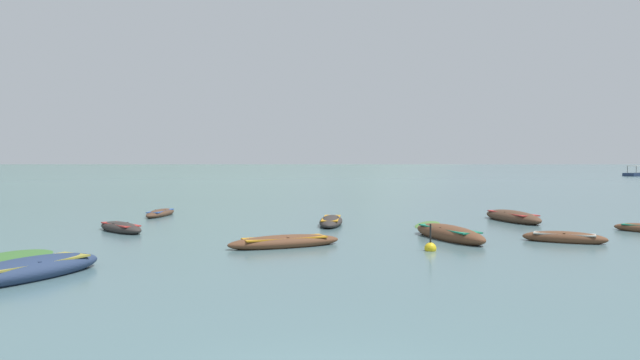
{
  "coord_description": "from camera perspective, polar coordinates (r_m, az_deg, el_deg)",
  "views": [
    {
      "loc": [
        -0.22,
        -6.51,
        3.03
      ],
      "look_at": [
        0.06,
        58.11,
        0.99
      ],
      "focal_mm": 31.05,
      "sensor_mm": 36.0,
      "label": 1
    }
  ],
  "objects": [
    {
      "name": "rowboat_2",
      "position": [
        20.04,
        -3.9,
        -6.4
      ],
      "size": [
        4.31,
        2.7,
        0.53
      ],
      "color": "brown",
      "rests_on": "ground"
    },
    {
      "name": "rowboat_7",
      "position": [
        32.71,
        -16.37,
        -3.31
      ],
      "size": [
        1.2,
        3.7,
        0.48
      ],
      "color": "#4C3323",
      "rests_on": "ground"
    },
    {
      "name": "mountain_1",
      "position": [
        1764.24,
        -13.48,
        7.04
      ],
      "size": [
        1421.5,
        1421.5,
        330.93
      ],
      "primitive_type": "cone",
      "color": "#56665B",
      "rests_on": "ground"
    },
    {
      "name": "rowboat_1",
      "position": [
        30.26,
        18.97,
        -3.61
      ],
      "size": [
        2.34,
        4.78,
        0.7
      ],
      "color": "#4C3323",
      "rests_on": "ground"
    },
    {
      "name": "rowboat_6",
      "position": [
        22.47,
        12.9,
        -5.41
      ],
      "size": [
        2.62,
        4.65,
        0.71
      ],
      "color": "brown",
      "rests_on": "ground"
    },
    {
      "name": "weed_patch_0",
      "position": [
        27.39,
        10.79,
        -4.57
      ],
      "size": [
        2.24,
        3.69,
        0.14
      ],
      "primitive_type": "ellipsoid",
      "rotation": [
        0.0,
        0.0,
        1.22
      ],
      "color": "#477033",
      "rests_on": "ground"
    },
    {
      "name": "ground_plane",
      "position": [
        1506.51,
        -0.24,
        1.69
      ],
      "size": [
        6000.0,
        6000.0,
        0.0
      ],
      "primitive_type": "plane",
      "color": "slate"
    },
    {
      "name": "rowboat_3",
      "position": [
        23.07,
        23.62,
        -5.47
      ],
      "size": [
        3.1,
        2.07,
        0.52
      ],
      "color": "brown",
      "rests_on": "ground"
    },
    {
      "name": "weed_patch_3",
      "position": [
        20.59,
        -28.98,
        -6.87
      ],
      "size": [
        2.2,
        2.75,
        0.14
      ],
      "primitive_type": "ellipsoid",
      "rotation": [
        0.0,
        0.0,
        3.03
      ],
      "color": "#38662D",
      "rests_on": "ground"
    },
    {
      "name": "rowboat_5",
      "position": [
        25.87,
        -20.1,
        -4.65
      ],
      "size": [
        3.12,
        3.21,
        0.53
      ],
      "color": "#2D2826",
      "rests_on": "ground"
    },
    {
      "name": "mountain_2",
      "position": [
        1613.39,
        4.56,
        5.5
      ],
      "size": [
        630.48,
        630.48,
        214.37
      ],
      "primitive_type": "cone",
      "color": "slate",
      "rests_on": "ground"
    },
    {
      "name": "rowboat_4",
      "position": [
        16.54,
        -28.15,
        -8.21
      ],
      "size": [
        3.24,
        4.54,
        0.67
      ],
      "color": "navy",
      "rests_on": "ground"
    },
    {
      "name": "mooring_buoy",
      "position": [
        19.46,
        11.06,
        -6.87
      ],
      "size": [
        0.41,
        0.41,
        1.05
      ],
      "color": "yellow",
      "rests_on": "ground"
    },
    {
      "name": "ferry_0",
      "position": [
        143.6,
        30.12,
        0.53
      ],
      "size": [
        9.77,
        5.98,
        2.54
      ],
      "color": "navy",
      "rests_on": "ground"
    },
    {
      "name": "rowboat_0",
      "position": [
        26.98,
        0.9,
        -4.28
      ],
      "size": [
        1.43,
        4.15,
        0.53
      ],
      "color": "#2D2826",
      "rests_on": "ground"
    }
  ]
}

